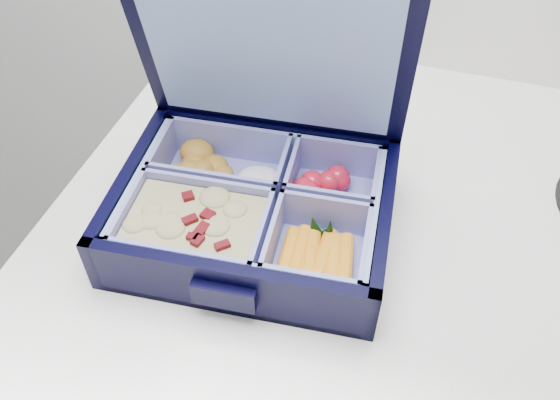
% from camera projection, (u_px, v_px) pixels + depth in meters
% --- Properties ---
extents(bento_box, '(0.26, 0.21, 0.06)m').
position_uv_depth(bento_box, '(254.00, 209.00, 0.54)').
color(bento_box, black).
rests_on(bento_box, stove).
extents(burner_grate_rear, '(0.22, 0.22, 0.02)m').
position_uv_depth(burner_grate_rear, '(315.00, 87.00, 0.71)').
color(burner_grate_rear, black).
rests_on(burner_grate_rear, stove).
extents(fork, '(0.09, 0.16, 0.01)m').
position_uv_depth(fork, '(309.00, 135.00, 0.66)').
color(fork, silver).
rests_on(fork, stove).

